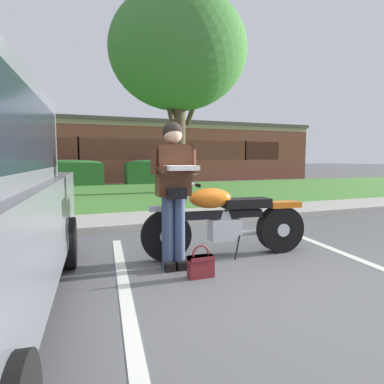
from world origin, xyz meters
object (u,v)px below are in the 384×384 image
object	(u,v)px
motorcycle	(232,219)
hedge_center_left	(68,173)
handbag	(201,264)
shade_tree	(178,52)
hedge_center_right	(155,171)
rider_person	(174,183)
brick_building	(75,152)

from	to	relation	value
motorcycle	hedge_center_left	xyz separation A→B (m)	(-1.72, 12.58, 0.16)
handbag	hedge_center_left	xyz separation A→B (m)	(-1.01, 13.21, 0.51)
shade_tree	hedge_center_right	bearing A→B (deg)	84.90
rider_person	brick_building	distance (m)	18.61
rider_person	hedge_center_left	xyz separation A→B (m)	(-0.83, 12.83, -0.36)
rider_person	shade_tree	size ratio (longest dim) A/B	0.24
hedge_center_right	rider_person	bearing A→B (deg)	-104.43
rider_person	handbag	xyz separation A→B (m)	(0.18, -0.38, -0.86)
motorcycle	hedge_center_right	xyz separation A→B (m)	(2.42, 12.58, 0.16)
motorcycle	brick_building	size ratio (longest dim) A/B	0.08
hedge_center_left	brick_building	distance (m)	5.89
rider_person	hedge_center_left	size ratio (longest dim) A/B	0.55
rider_person	hedge_center_left	distance (m)	12.86
motorcycle	hedge_center_right	distance (m)	12.82
hedge_center_left	hedge_center_right	distance (m)	4.13
brick_building	shade_tree	bearing A→B (deg)	-73.27
handbag	hedge_center_right	distance (m)	13.58
shade_tree	hedge_center_right	world-z (taller)	shade_tree
handbag	brick_building	bearing A→B (deg)	91.43
motorcycle	handbag	size ratio (longest dim) A/B	6.23
handbag	hedge_center_right	xyz separation A→B (m)	(3.12, 13.21, 0.51)
motorcycle	rider_person	xyz separation A→B (m)	(-0.89, -0.24, 0.52)
rider_person	handbag	world-z (taller)	rider_person
hedge_center_left	brick_building	xyz separation A→B (m)	(0.54, 5.77, 1.07)
handbag	hedge_center_left	distance (m)	13.25
shade_tree	hedge_center_right	xyz separation A→B (m)	(0.43, 4.77, -4.43)
rider_person	motorcycle	bearing A→B (deg)	15.36
rider_person	shade_tree	xyz separation A→B (m)	(2.87, 8.05, 4.07)
handbag	rider_person	bearing A→B (deg)	115.35
hedge_center_right	brick_building	distance (m)	6.88
rider_person	brick_building	xyz separation A→B (m)	(-0.29, 18.59, 0.71)
hedge_center_left	hedge_center_right	bearing A→B (deg)	0.00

